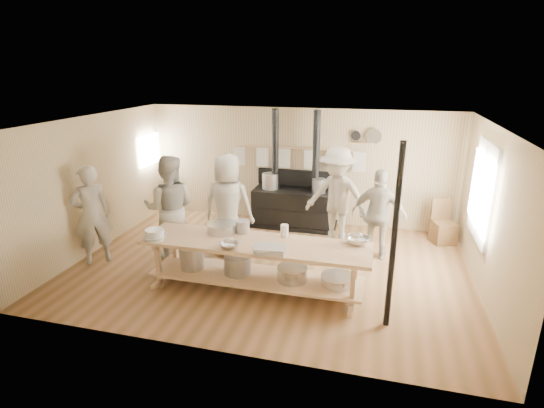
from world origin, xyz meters
name	(u,v)px	position (x,y,z in m)	size (l,w,h in m)	color
ground	(270,266)	(0.00, 0.00, 0.00)	(7.00, 7.00, 0.00)	brown
room_shell	(270,180)	(0.00, 0.00, 1.62)	(7.00, 7.00, 7.00)	tan
window_right	(483,192)	(3.47, 0.60, 1.50)	(0.09, 1.50, 1.65)	beige
left_opening	(149,150)	(-3.45, 2.00, 1.60)	(0.00, 0.90, 0.90)	white
stove	(294,204)	(-0.01, 2.12, 0.52)	(1.90, 0.75, 2.60)	black
towel_rail	(298,156)	(0.00, 2.40, 1.56)	(3.00, 0.04, 0.47)	tan
back_wall_shelf	(366,138)	(1.46, 2.43, 2.00)	(0.63, 0.14, 0.32)	tan
prep_table	(255,261)	(-0.01, -0.90, 0.52)	(3.60, 0.90, 0.85)	tan
support_post	(394,239)	(2.05, -1.35, 1.30)	(0.08, 0.08, 2.60)	black
cook_far_left	(92,215)	(-3.15, -0.62, 0.92)	(0.67, 0.44, 1.84)	#AFAA9B
cook_left	(170,208)	(-1.87, -0.09, 0.98)	(0.95, 0.74, 1.96)	#AFAA9B
cook_center	(228,205)	(-0.91, 0.36, 0.98)	(0.95, 0.62, 1.95)	#AFAA9B
cook_right	(379,215)	(1.85, 0.89, 0.85)	(1.00, 0.42, 1.71)	#AFAA9B
cook_by_window	(337,197)	(1.01, 1.29, 1.00)	(1.30, 0.75, 2.01)	#AFAA9B
chair	(443,230)	(3.14, 1.97, 0.26)	(0.54, 0.54, 0.89)	brown
bowl_white_a	(155,238)	(-1.55, -1.23, 0.89)	(0.36, 0.36, 0.09)	white
bowl_steel_a	(229,245)	(-0.31, -1.23, 0.90)	(0.31, 0.31, 0.10)	silver
bowl_white_b	(265,249)	(0.25, -1.23, 0.89)	(0.36, 0.36, 0.09)	white
bowl_steel_b	(357,240)	(1.55, -0.57, 0.91)	(0.36, 0.36, 0.11)	silver
roasting_pan	(270,250)	(0.33, -1.23, 0.90)	(0.43, 0.29, 0.10)	#B2B2B7
mixing_bowl_large	(222,228)	(-0.65, -0.64, 0.93)	(0.49, 0.49, 0.16)	silver
bucket_galv	(243,227)	(-0.31, -0.57, 0.95)	(0.23, 0.23, 0.21)	gray
deep_bowl_enamel	(155,235)	(-1.55, -1.23, 0.94)	(0.29, 0.29, 0.18)	white
pitcher	(284,231)	(0.39, -0.57, 0.95)	(0.13, 0.13, 0.20)	white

